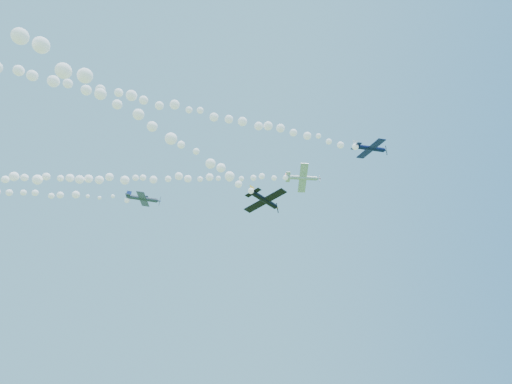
{
  "coord_description": "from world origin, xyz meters",
  "views": [
    {
      "loc": [
        3.18,
        -76.72,
        2.0
      ],
      "look_at": [
        6.38,
        -7.26,
        45.84
      ],
      "focal_mm": 30.0,
      "sensor_mm": 36.0,
      "label": 1
    }
  ],
  "objects_px": {
    "plane_navy": "(370,148)",
    "plane_black": "(265,200)",
    "plane_white": "(303,178)",
    "plane_grey": "(143,199)"
  },
  "relations": [
    {
      "from": "plane_white",
      "to": "plane_black",
      "type": "distance_m",
      "value": 21.0
    },
    {
      "from": "plane_grey",
      "to": "plane_black",
      "type": "relative_size",
      "value": 1.03
    },
    {
      "from": "plane_navy",
      "to": "plane_black",
      "type": "distance_m",
      "value": 26.6
    },
    {
      "from": "plane_navy",
      "to": "plane_black",
      "type": "xyz_separation_m",
      "value": [
        -21.23,
        -4.71,
        -15.32
      ]
    },
    {
      "from": "plane_white",
      "to": "plane_grey",
      "type": "height_order",
      "value": "plane_white"
    },
    {
      "from": "plane_white",
      "to": "plane_grey",
      "type": "relative_size",
      "value": 1.06
    },
    {
      "from": "plane_grey",
      "to": "plane_black",
      "type": "xyz_separation_m",
      "value": [
        22.81,
        -10.94,
        -6.31
      ]
    },
    {
      "from": "plane_white",
      "to": "plane_black",
      "type": "relative_size",
      "value": 1.09
    },
    {
      "from": "plane_white",
      "to": "plane_black",
      "type": "xyz_separation_m",
      "value": [
        -8.97,
        -13.18,
        -13.67
      ]
    },
    {
      "from": "plane_navy",
      "to": "plane_black",
      "type": "bearing_deg",
      "value": 177.15
    }
  ]
}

